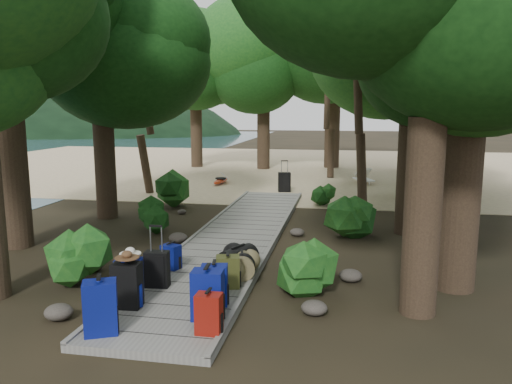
% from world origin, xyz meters
% --- Properties ---
extents(ground, '(120.00, 120.00, 0.00)m').
position_xyz_m(ground, '(0.00, 0.00, 0.00)').
color(ground, '#2C2316').
rests_on(ground, ground).
extents(sand_beach, '(40.00, 22.00, 0.02)m').
position_xyz_m(sand_beach, '(0.00, 16.00, 0.01)').
color(sand_beach, '#CFB88C').
rests_on(sand_beach, ground).
extents(distant_hill, '(32.00, 16.00, 12.00)m').
position_xyz_m(distant_hill, '(-40.00, 48.00, 0.00)').
color(distant_hill, black).
rests_on(distant_hill, ground).
extents(boardwalk, '(2.00, 12.00, 0.12)m').
position_xyz_m(boardwalk, '(0.00, 1.00, 0.06)').
color(boardwalk, slate).
rests_on(boardwalk, ground).
extents(backpack_left_a, '(0.52, 0.46, 0.82)m').
position_xyz_m(backpack_left_a, '(-0.63, -4.61, 0.53)').
color(backpack_left_a, navy).
rests_on(backpack_left_a, boardwalk).
extents(backpack_left_b, '(0.44, 0.32, 0.77)m').
position_xyz_m(backpack_left_b, '(-0.67, -3.69, 0.51)').
color(backpack_left_b, black).
rests_on(backpack_left_b, boardwalk).
extents(backpack_left_c, '(0.45, 0.36, 0.75)m').
position_xyz_m(backpack_left_c, '(-0.76, -3.42, 0.49)').
color(backpack_left_c, navy).
rests_on(backpack_left_c, boardwalk).
extents(backpack_left_d, '(0.40, 0.34, 0.51)m').
position_xyz_m(backpack_left_d, '(-0.66, -1.81, 0.37)').
color(backpack_left_d, navy).
rests_on(backpack_left_d, boardwalk).
extents(backpack_right_a, '(0.35, 0.25, 0.61)m').
position_xyz_m(backpack_right_a, '(0.80, -4.34, 0.43)').
color(backpack_right_a, '#880705').
rests_on(backpack_right_a, boardwalk).
extents(backpack_right_b, '(0.47, 0.34, 0.80)m').
position_xyz_m(backpack_right_b, '(0.65, -3.89, 0.52)').
color(backpack_right_b, navy).
rests_on(backpack_right_b, boardwalk).
extents(backpack_right_c, '(0.45, 0.35, 0.69)m').
position_xyz_m(backpack_right_c, '(0.61, -3.35, 0.47)').
color(backpack_right_c, navy).
rests_on(backpack_right_c, boardwalk).
extents(backpack_right_d, '(0.45, 0.37, 0.60)m').
position_xyz_m(backpack_right_d, '(0.63, -2.58, 0.42)').
color(backpack_right_d, '#3D441B').
rests_on(backpack_right_d, boardwalk).
extents(duffel_right_khaki, '(0.57, 0.72, 0.42)m').
position_xyz_m(duffel_right_khaki, '(0.75, -1.98, 0.33)').
color(duffel_right_khaki, olive).
rests_on(duffel_right_khaki, boardwalk).
extents(duffel_right_black, '(0.73, 0.85, 0.46)m').
position_xyz_m(duffel_right_black, '(0.62, -1.72, 0.35)').
color(duffel_right_black, black).
rests_on(duffel_right_black, boardwalk).
extents(suitcase_on_boardwalk, '(0.42, 0.25, 0.62)m').
position_xyz_m(suitcase_on_boardwalk, '(-0.55, -2.77, 0.43)').
color(suitcase_on_boardwalk, black).
rests_on(suitcase_on_boardwalk, boardwalk).
extents(lone_suitcase_on_sand, '(0.50, 0.35, 0.72)m').
position_xyz_m(lone_suitcase_on_sand, '(0.27, 7.89, 0.38)').
color(lone_suitcase_on_sand, black).
rests_on(lone_suitcase_on_sand, sand_beach).
extents(hat_brown, '(0.37, 0.37, 0.11)m').
position_xyz_m(hat_brown, '(-0.66, -3.67, 0.95)').
color(hat_brown, '#51351E').
rests_on(hat_brown, backpack_left_b).
extents(hat_white, '(0.34, 0.34, 0.11)m').
position_xyz_m(hat_white, '(-0.74, -3.38, 0.92)').
color(hat_white, silver).
rests_on(hat_white, backpack_left_c).
extents(kayak, '(0.84, 3.30, 0.33)m').
position_xyz_m(kayak, '(-2.57, 9.39, 0.18)').
color(kayak, '#A4290E').
rests_on(kayak, sand_beach).
extents(sun_lounger, '(1.09, 1.85, 0.57)m').
position_xyz_m(sun_lounger, '(3.24, 10.54, 0.30)').
color(sun_lounger, silver).
rests_on(sun_lounger, sand_beach).
extents(tree_right_a, '(4.73, 4.73, 7.88)m').
position_xyz_m(tree_right_a, '(3.70, -2.82, 3.94)').
color(tree_right_a, black).
rests_on(tree_right_a, ground).
extents(tree_right_c, '(4.58, 4.58, 7.92)m').
position_xyz_m(tree_right_c, '(4.06, 2.26, 3.96)').
color(tree_right_c, black).
rests_on(tree_right_c, ground).
extents(tree_right_d, '(5.72, 5.72, 10.48)m').
position_xyz_m(tree_right_d, '(5.24, 3.92, 5.24)').
color(tree_right_d, black).
rests_on(tree_right_d, ground).
extents(tree_right_e, '(5.54, 5.54, 9.97)m').
position_xyz_m(tree_right_e, '(4.60, 7.16, 4.99)').
color(tree_right_e, black).
rests_on(tree_right_e, ground).
extents(tree_right_f, '(4.90, 4.90, 8.76)m').
position_xyz_m(tree_right_f, '(6.72, 9.26, 4.38)').
color(tree_right_f, black).
rests_on(tree_right_f, ground).
extents(tree_left_b, '(5.49, 5.49, 9.88)m').
position_xyz_m(tree_left_b, '(-4.79, -0.58, 4.94)').
color(tree_left_b, black).
rests_on(tree_left_b, ground).
extents(tree_left_c, '(4.79, 4.79, 8.33)m').
position_xyz_m(tree_left_c, '(-4.21, 2.65, 4.16)').
color(tree_left_c, black).
rests_on(tree_left_c, ground).
extents(tree_back_a, '(5.34, 5.34, 9.25)m').
position_xyz_m(tree_back_a, '(-1.70, 14.87, 4.62)').
color(tree_back_a, black).
rests_on(tree_back_a, ground).
extents(tree_back_b, '(6.27, 6.27, 11.20)m').
position_xyz_m(tree_back_b, '(1.74, 16.08, 5.60)').
color(tree_back_b, black).
rests_on(tree_back_b, ground).
extents(tree_back_c, '(5.25, 5.25, 9.46)m').
position_xyz_m(tree_back_c, '(5.45, 15.36, 4.73)').
color(tree_back_c, black).
rests_on(tree_back_c, ground).
extents(tree_back_d, '(5.21, 5.21, 8.68)m').
position_xyz_m(tree_back_d, '(-5.36, 15.11, 4.34)').
color(tree_back_d, black).
rests_on(tree_back_d, ground).
extents(palm_right_a, '(4.10, 4.10, 6.98)m').
position_xyz_m(palm_right_a, '(3.21, 5.73, 3.49)').
color(palm_right_a, '#143910').
rests_on(palm_right_a, ground).
extents(palm_right_b, '(4.29, 4.29, 8.29)m').
position_xyz_m(palm_right_b, '(5.19, 11.03, 4.15)').
color(palm_right_b, '#143910').
rests_on(palm_right_b, ground).
extents(palm_right_c, '(4.10, 4.10, 6.52)m').
position_xyz_m(palm_right_c, '(2.06, 12.26, 3.26)').
color(palm_right_c, '#143910').
rests_on(palm_right_c, ground).
extents(palm_left_a, '(4.10, 4.10, 6.52)m').
position_xyz_m(palm_left_a, '(-4.84, 6.72, 3.26)').
color(palm_left_a, '#143910').
rests_on(palm_left_a, ground).
extents(rock_left_a, '(0.43, 0.39, 0.24)m').
position_xyz_m(rock_left_a, '(-1.61, -4.06, 0.12)').
color(rock_left_a, '#4C473F').
rests_on(rock_left_a, ground).
extents(rock_left_b, '(0.40, 0.36, 0.22)m').
position_xyz_m(rock_left_b, '(-2.22, -1.89, 0.11)').
color(rock_left_b, '#4C473F').
rests_on(rock_left_b, ground).
extents(rock_left_c, '(0.44, 0.40, 0.24)m').
position_xyz_m(rock_left_c, '(-1.28, 0.37, 0.12)').
color(rock_left_c, '#4C473F').
rests_on(rock_left_c, ground).
extents(rock_left_d, '(0.26, 0.23, 0.14)m').
position_xyz_m(rock_left_d, '(-2.24, 3.46, 0.07)').
color(rock_left_d, '#4C473F').
rests_on(rock_left_d, ground).
extents(rock_right_a, '(0.41, 0.36, 0.22)m').
position_xyz_m(rock_right_a, '(2.14, -3.19, 0.11)').
color(rock_right_a, '#4C473F').
rests_on(rock_right_a, ground).
extents(rock_right_b, '(0.42, 0.38, 0.23)m').
position_xyz_m(rock_right_b, '(2.69, -1.59, 0.11)').
color(rock_right_b, '#4C473F').
rests_on(rock_right_b, ground).
extents(rock_right_c, '(0.36, 0.32, 0.20)m').
position_xyz_m(rock_right_c, '(1.40, 1.50, 0.10)').
color(rock_right_c, '#4C473F').
rests_on(rock_right_c, ground).
extents(shrub_left_a, '(1.09, 1.09, 0.98)m').
position_xyz_m(shrub_left_a, '(-2.04, -2.69, 0.49)').
color(shrub_left_a, '#154718').
rests_on(shrub_left_a, ground).
extents(shrub_left_b, '(1.01, 1.01, 0.91)m').
position_xyz_m(shrub_left_b, '(-2.27, 1.32, 0.45)').
color(shrub_left_b, '#154718').
rests_on(shrub_left_b, ground).
extents(shrub_left_c, '(1.29, 1.29, 1.16)m').
position_xyz_m(shrub_left_c, '(-3.08, 4.48, 0.58)').
color(shrub_left_c, '#154718').
rests_on(shrub_left_c, ground).
extents(shrub_right_a, '(1.03, 1.03, 0.93)m').
position_xyz_m(shrub_right_a, '(1.91, -2.33, 0.46)').
color(shrub_right_a, '#154718').
rests_on(shrub_right_a, ground).
extents(shrub_right_b, '(1.29, 1.29, 1.16)m').
position_xyz_m(shrub_right_b, '(2.69, 1.51, 0.58)').
color(shrub_right_b, '#154718').
rests_on(shrub_right_b, ground).
extents(shrub_right_c, '(0.72, 0.72, 0.64)m').
position_xyz_m(shrub_right_c, '(1.87, 5.43, 0.32)').
color(shrub_right_c, '#154718').
rests_on(shrub_right_c, ground).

